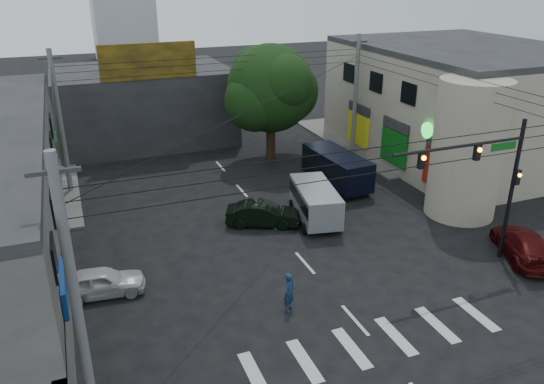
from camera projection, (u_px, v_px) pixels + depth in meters
ground at (323, 284)px, 24.68m from camera, size 160.00×160.00×0.00m
sidewalk_far_right at (416, 136)px, 46.12m from camera, size 16.00×16.00×0.15m
building_right at (461, 104)px, 40.31m from camera, size 14.00×18.00×8.00m
corner_column at (467, 150)px, 30.24m from camera, size 4.00×4.00×8.00m
building_far at (143, 104)px, 44.47m from camera, size 14.00×10.00×6.00m
billboard at (148, 61)px, 38.59m from camera, size 7.00×0.30×2.60m
street_tree at (271, 89)px, 38.47m from camera, size 6.40×6.40×8.70m
traffic_gantry at (488, 172)px, 24.56m from camera, size 7.10×0.35×7.20m
utility_pole_near_left at (75, 300)px, 15.50m from camera, size 0.32×0.32×9.20m
utility_pole_far_left at (60, 124)px, 33.08m from camera, size 0.32×0.32×9.20m
utility_pole_far_right at (355, 96)px, 40.13m from camera, size 0.32×0.32×9.20m
dark_sedan at (263, 214)px, 30.06m from camera, size 4.51×5.19×1.36m
white_compact at (101, 282)px, 23.60m from camera, size 2.30×4.14×1.31m
maroon_sedan at (524, 245)px, 26.66m from camera, size 5.59×6.38×1.43m
silver_minivan at (315, 204)px, 30.53m from camera, size 5.52×3.77×2.06m
navy_van at (337, 170)px, 35.34m from camera, size 6.02×2.94×2.29m
traffic_officer at (290, 292)px, 22.46m from camera, size 1.07×1.07×1.78m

